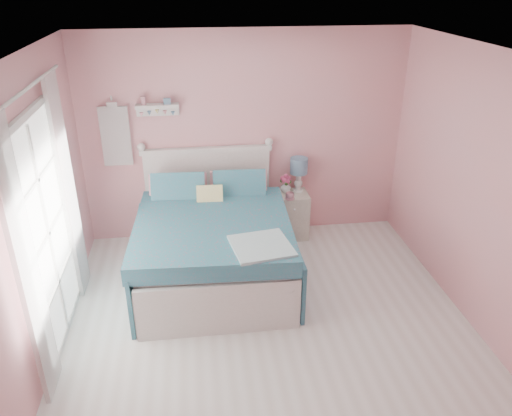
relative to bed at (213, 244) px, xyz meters
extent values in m
plane|color=silver|center=(0.49, -1.20, -0.41)|extent=(4.50, 4.50, 0.00)
plane|color=pink|center=(0.49, 1.05, 0.89)|extent=(4.00, 0.00, 4.00)
plane|color=pink|center=(-1.51, -1.20, 0.89)|extent=(0.00, 4.50, 4.50)
plane|color=pink|center=(2.49, -1.20, 0.89)|extent=(0.00, 4.50, 4.50)
plane|color=white|center=(0.49, -1.20, 2.19)|extent=(4.50, 4.50, 0.00)
cube|color=silver|center=(0.00, -0.03, -0.19)|extent=(1.62, 2.08, 0.44)
cube|color=silver|center=(0.00, -0.03, 0.11)|extent=(1.55, 2.02, 0.16)
cube|color=silver|center=(0.00, 0.99, 0.17)|extent=(1.56, 0.07, 1.15)
cube|color=silver|center=(0.00, 0.99, 0.77)|extent=(1.62, 0.09, 0.06)
cube|color=silver|center=(0.00, -1.03, -0.13)|extent=(1.56, 0.06, 0.56)
cube|color=teal|center=(0.00, -0.18, 0.28)|extent=(1.72, 1.83, 0.18)
cube|color=pink|center=(-0.36, 0.67, 0.39)|extent=(0.69, 0.31, 0.43)
cube|color=pink|center=(0.36, 0.67, 0.39)|extent=(0.69, 0.31, 0.43)
cube|color=#CCBC59|center=(0.00, 0.39, 0.39)|extent=(0.31, 0.23, 0.31)
cube|color=beige|center=(1.06, 0.82, -0.11)|extent=(0.42, 0.39, 0.60)
cube|color=silver|center=(1.06, 0.64, 0.06)|extent=(0.36, 0.02, 0.16)
sphere|color=white|center=(1.06, 0.62, 0.06)|extent=(0.03, 0.03, 0.03)
cylinder|color=white|center=(1.16, 0.91, 0.20)|extent=(0.14, 0.14, 0.02)
cylinder|color=white|center=(1.16, 0.91, 0.32)|extent=(0.07, 0.07, 0.24)
cylinder|color=#5F839F|center=(1.16, 0.91, 0.54)|extent=(0.22, 0.22, 0.20)
imported|color=silver|center=(0.99, 0.88, 0.26)|extent=(0.18, 0.18, 0.14)
imported|color=pink|center=(1.00, 0.67, 0.23)|extent=(0.11, 0.11, 0.08)
sphere|color=#D84A7C|center=(0.99, 0.88, 0.41)|extent=(0.06, 0.06, 0.06)
sphere|color=#D84A7C|center=(1.03, 0.90, 0.37)|extent=(0.06, 0.06, 0.06)
sphere|color=#D84A7C|center=(0.95, 0.89, 0.38)|extent=(0.06, 0.06, 0.06)
sphere|color=#D84A7C|center=(1.01, 0.85, 0.35)|extent=(0.06, 0.06, 0.06)
sphere|color=#D84A7C|center=(0.96, 0.86, 0.36)|extent=(0.06, 0.06, 0.06)
cube|color=silver|center=(-0.55, 0.97, 1.34)|extent=(0.50, 0.14, 0.04)
cube|color=silver|center=(-0.55, 1.03, 1.27)|extent=(0.50, 0.03, 0.12)
cylinder|color=#D18C99|center=(-0.70, 0.97, 1.41)|extent=(0.06, 0.06, 0.10)
cube|color=#5F839F|center=(-0.43, 0.97, 1.39)|extent=(0.08, 0.06, 0.07)
cube|color=white|center=(-1.06, 0.98, 0.99)|extent=(0.34, 0.03, 0.72)
cube|color=silver|center=(-1.48, -0.80, 1.72)|extent=(0.04, 1.32, 0.06)
cube|color=silver|center=(-1.48, -0.80, -0.38)|extent=(0.04, 1.32, 0.06)
cube|color=silver|center=(-1.48, -1.43, 0.64)|extent=(0.04, 0.06, 2.10)
cube|color=silver|center=(-1.48, -0.17, 0.64)|extent=(0.04, 0.06, 2.10)
cube|color=white|center=(-1.48, -0.80, 0.67)|extent=(0.02, 1.20, 2.04)
cube|color=white|center=(-1.43, -1.55, 0.77)|extent=(0.04, 0.40, 2.32)
cube|color=white|center=(-1.43, -0.06, 0.77)|extent=(0.04, 0.40, 2.32)
camera|label=1|loc=(-0.15, -4.89, 2.79)|focal=35.00mm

